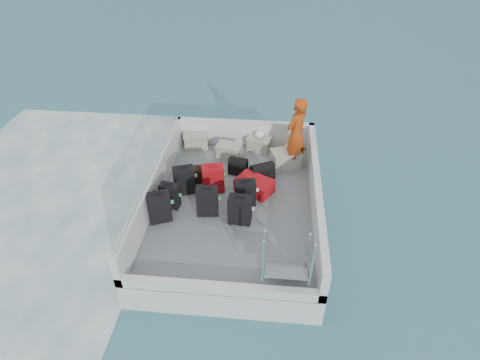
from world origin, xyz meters
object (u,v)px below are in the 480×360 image
object	(u,v)px
passenger	(296,134)
suitcase_5	(213,179)
suitcase_8	(254,185)
crate_2	(259,144)
crate_1	(229,152)
crate_3	(286,159)
suitcase_0	(160,207)
suitcase_2	(184,180)
suitcase_4	(207,202)
suitcase_6	(240,210)
suitcase_7	(245,193)
crate_0	(196,141)
suitcase_1	(170,196)

from	to	relation	value
passenger	suitcase_5	bearing A→B (deg)	-18.96
suitcase_5	suitcase_8	xyz separation A→B (m)	(0.92, 0.08, -0.17)
suitcase_8	crate_2	distance (m)	1.77
crate_2	passenger	distance (m)	1.33
crate_1	crate_3	distance (m)	1.44
suitcase_5	suitcase_8	size ratio (longest dim) A/B	0.83
crate_1	passenger	size ratio (longest dim) A/B	0.32
suitcase_0	suitcase_2	size ratio (longest dim) A/B	1.06
suitcase_4	suitcase_8	bearing A→B (deg)	35.96
suitcase_0	crate_3	world-z (taller)	suitcase_0
suitcase_2	suitcase_4	xyz separation A→B (m)	(0.63, -0.68, 0.00)
suitcase_6	crate_1	bearing A→B (deg)	107.32
suitcase_6	suitcase_7	xyz separation A→B (m)	(0.06, 0.58, -0.02)
suitcase_0	suitcase_4	xyz separation A→B (m)	(0.93, 0.29, -0.02)
suitcase_5	crate_2	bearing A→B (deg)	48.16
suitcase_6	crate_1	xyz separation A→B (m)	(-0.50, 2.38, -0.15)
suitcase_7	crate_2	bearing A→B (deg)	75.55
suitcase_0	suitcase_7	size ratio (longest dim) A/B	1.14
suitcase_7	crate_1	distance (m)	1.90
suitcase_2	suitcase_6	distance (m)	1.59
crate_1	passenger	distance (m)	1.79
crate_1	crate_3	xyz separation A→B (m)	(1.42, -0.24, 0.02)
crate_3	crate_0	bearing A→B (deg)	163.52
suitcase_6	passenger	size ratio (longest dim) A/B	0.35
crate_1	suitcase_2	bearing A→B (deg)	-118.57
suitcase_1	suitcase_4	size ratio (longest dim) A/B	0.91
suitcase_4	suitcase_8	size ratio (longest dim) A/B	0.83
suitcase_6	crate_3	distance (m)	2.33
suitcase_8	crate_2	bearing A→B (deg)	28.66
suitcase_4	suitcase_2	bearing A→B (deg)	125.19
suitcase_6	crate_3	size ratio (longest dim) A/B	0.99
crate_0	passenger	bearing A→B (deg)	-15.02
suitcase_0	suitcase_5	distance (m)	1.43
suitcase_8	suitcase_0	bearing A→B (deg)	151.22
suitcase_7	passenger	world-z (taller)	passenger
suitcase_0	suitcase_1	bearing A→B (deg)	54.81
suitcase_1	suitcase_7	bearing A→B (deg)	16.40
suitcase_4	suitcase_5	xyz separation A→B (m)	(-0.00, 0.80, 0.00)
suitcase_1	crate_2	xyz separation A→B (m)	(1.75, 2.50, -0.13)
suitcase_8	suitcase_2	bearing A→B (deg)	126.06
suitcase_6	crate_3	xyz separation A→B (m)	(0.92, 2.14, -0.12)
suitcase_0	passenger	xyz separation A→B (m)	(2.73, 2.26, 0.56)
suitcase_2	suitcase_4	size ratio (longest dim) A/B	1.00
suitcase_5	crate_1	xyz separation A→B (m)	(0.20, 1.39, -0.16)
suitcase_1	crate_0	distance (m)	2.50
suitcase_0	crate_1	distance (m)	2.73
suitcase_0	suitcase_1	xyz separation A→B (m)	(0.10, 0.44, -0.05)
suitcase_6	crate_3	bearing A→B (deg)	72.26
suitcase_8	crate_3	distance (m)	1.28
crate_0	suitcase_1	bearing A→B (deg)	-92.10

